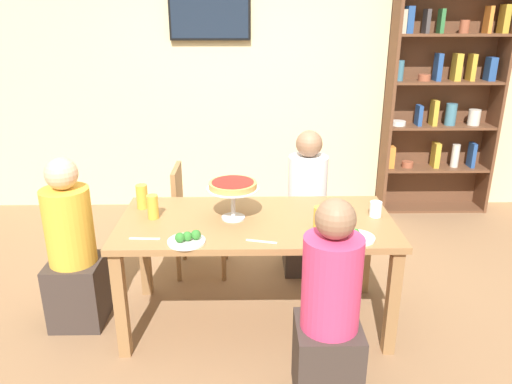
% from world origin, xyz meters
% --- Properties ---
extents(ground_plane, '(12.00, 12.00, 0.00)m').
position_xyz_m(ground_plane, '(0.00, 0.00, 0.00)').
color(ground_plane, '#846042').
extents(rear_partition, '(8.00, 0.12, 2.80)m').
position_xyz_m(rear_partition, '(0.00, 2.20, 1.40)').
color(rear_partition, beige).
rests_on(rear_partition, ground_plane).
extents(dining_table, '(1.73, 0.82, 0.74)m').
position_xyz_m(dining_table, '(0.00, 0.00, 0.65)').
color(dining_table, olive).
rests_on(dining_table, ground_plane).
extents(bookshelf, '(1.10, 0.30, 2.21)m').
position_xyz_m(bookshelf, '(1.88, 2.02, 1.14)').
color(bookshelf, brown).
rests_on(bookshelf, ground_plane).
extents(television, '(0.77, 0.05, 0.46)m').
position_xyz_m(television, '(-0.41, 2.11, 1.95)').
color(television, black).
extents(diner_far_right, '(0.34, 0.34, 1.15)m').
position_xyz_m(diner_far_right, '(0.41, 0.70, 0.49)').
color(diner_far_right, '#382D28').
rests_on(diner_far_right, ground_plane).
extents(diner_head_west, '(0.34, 0.34, 1.15)m').
position_xyz_m(diner_head_west, '(-1.19, 0.01, 0.49)').
color(diner_head_west, '#382D28').
rests_on(diner_head_west, ground_plane).
extents(diner_near_right, '(0.34, 0.34, 1.15)m').
position_xyz_m(diner_near_right, '(0.36, -0.71, 0.49)').
color(diner_near_right, '#382D28').
rests_on(diner_near_right, ground_plane).
extents(chair_far_left, '(0.40, 0.40, 0.87)m').
position_xyz_m(chair_far_left, '(-0.49, 0.70, 0.49)').
color(chair_far_left, olive).
rests_on(chair_far_left, ground_plane).
extents(deep_dish_pizza_stand, '(0.33, 0.33, 0.25)m').
position_xyz_m(deep_dish_pizza_stand, '(-0.15, 0.02, 0.95)').
color(deep_dish_pizza_stand, silver).
rests_on(deep_dish_pizza_stand, dining_table).
extents(salad_plate_near_diner, '(0.22, 0.22, 0.07)m').
position_xyz_m(salad_plate_near_diner, '(-0.40, -0.32, 0.76)').
color(salad_plate_near_diner, white).
rests_on(salad_plate_near_diner, dining_table).
extents(salad_plate_far_diner, '(0.21, 0.21, 0.06)m').
position_xyz_m(salad_plate_far_diner, '(0.57, -0.29, 0.75)').
color(salad_plate_far_diner, white).
rests_on(salad_plate_far_diner, dining_table).
extents(beer_glass_amber_tall, '(0.07, 0.07, 0.16)m').
position_xyz_m(beer_glass_amber_tall, '(-0.65, 0.04, 0.82)').
color(beer_glass_amber_tall, gold).
rests_on(beer_glass_amber_tall, dining_table).
extents(beer_glass_amber_short, '(0.08, 0.08, 0.16)m').
position_xyz_m(beer_glass_amber_short, '(-0.76, 0.21, 0.82)').
color(beer_glass_amber_short, gold).
rests_on(beer_glass_amber_short, dining_table).
extents(beer_glass_amber_spare, '(0.07, 0.07, 0.14)m').
position_xyz_m(beer_glass_amber_spare, '(0.38, -0.15, 0.81)').
color(beer_glass_amber_spare, gold).
rests_on(beer_glass_amber_spare, dining_table).
extents(water_glass_clear_near, '(0.08, 0.08, 0.10)m').
position_xyz_m(water_glass_clear_near, '(0.77, 0.04, 0.79)').
color(water_glass_clear_near, white).
rests_on(water_glass_clear_near, dining_table).
extents(water_glass_clear_far, '(0.07, 0.07, 0.10)m').
position_xyz_m(water_glass_clear_far, '(0.39, -0.31, 0.79)').
color(water_glass_clear_far, white).
rests_on(water_glass_clear_far, dining_table).
extents(cutlery_fork_near, '(0.18, 0.03, 0.00)m').
position_xyz_m(cutlery_fork_near, '(-0.65, -0.27, 0.74)').
color(cutlery_fork_near, silver).
rests_on(cutlery_fork_near, dining_table).
extents(cutlery_knife_near, '(0.18, 0.06, 0.00)m').
position_xyz_m(cutlery_knife_near, '(0.02, -0.32, 0.74)').
color(cutlery_knife_near, silver).
rests_on(cutlery_knife_near, dining_table).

